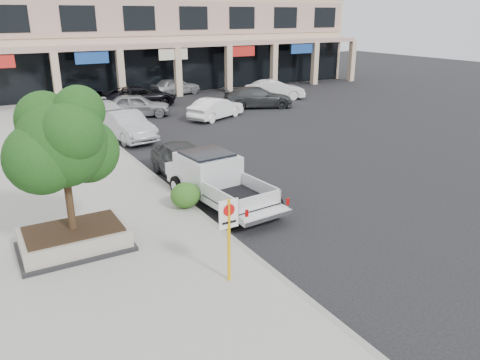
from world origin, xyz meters
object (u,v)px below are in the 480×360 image
object	(u,v)px
no_parking_sign	(229,229)
lot_car_f	(275,90)
curb_car_b	(126,125)
lot_car_e	(175,86)
pickup_truck	(222,182)
curb_car_d	(94,100)
lot_car_d	(139,97)
planter	(74,239)
lot_car_c	(258,97)
curb_car_c	(107,113)
lot_car_a	(136,105)
lot_car_b	(216,108)
planter_tree	(66,142)
curb_car_a	(184,161)

from	to	relation	value
no_parking_sign	lot_car_f	world-z (taller)	no_parking_sign
curb_car_b	lot_car_e	distance (m)	15.76
pickup_truck	curb_car_d	distance (m)	20.91
pickup_truck	lot_car_d	xyz separation A→B (m)	(3.76, 20.77, -0.11)
planter	lot_car_c	distance (m)	24.26
curb_car_c	lot_car_a	bearing A→B (deg)	22.12
curb_car_d	no_parking_sign	bearing A→B (deg)	-97.51
lot_car_c	lot_car_f	world-z (taller)	lot_car_f
curb_car_c	lot_car_d	world-z (taller)	lot_car_d
planter	lot_car_c	world-z (taller)	lot_car_c
pickup_truck	curb_car_b	xyz separation A→B (m)	(-0.15, 11.42, -0.09)
lot_car_e	lot_car_b	bearing A→B (deg)	162.06
planter	lot_car_b	size ratio (longest dim) A/B	0.73
planter	lot_car_f	world-z (taller)	lot_car_f
lot_car_c	planter	bearing A→B (deg)	156.52
curb_car_c	lot_car_f	distance (m)	14.96
curb_car_d	lot_car_c	xyz separation A→B (m)	(11.28, -4.96, 0.00)
no_parking_sign	curb_car_c	world-z (taller)	no_parking_sign
planter	planter_tree	size ratio (longest dim) A/B	0.80
curb_car_d	planter	bearing A→B (deg)	-106.46
planter_tree	pickup_truck	world-z (taller)	planter_tree
curb_car_b	curb_car_d	distance (m)	9.50
no_parking_sign	lot_car_f	distance (m)	28.95
planter	curb_car_d	size ratio (longest dim) A/B	0.57
planter	no_parking_sign	distance (m)	5.12
curb_car_c	lot_car_b	bearing A→B (deg)	-22.79
curb_car_a	lot_car_c	xyz separation A→B (m)	(11.61, 12.50, -0.01)
curb_car_b	lot_car_f	size ratio (longest dim) A/B	1.01
planter	lot_car_b	xyz separation A→B (m)	(12.50, 15.01, 0.25)
lot_car_b	lot_car_e	distance (m)	10.91
lot_car_a	curb_car_c	bearing A→B (deg)	135.09
lot_car_c	pickup_truck	bearing A→B (deg)	165.72
curb_car_a	curb_car_d	size ratio (longest dim) A/B	0.83
lot_car_a	lot_car_c	world-z (taller)	lot_car_a
pickup_truck	lot_car_b	world-z (taller)	pickup_truck
pickup_truck	lot_car_b	xyz separation A→B (m)	(6.88, 13.86, -0.18)
lot_car_d	lot_car_e	bearing A→B (deg)	-51.27
curb_car_b	lot_car_e	world-z (taller)	curb_car_b
pickup_truck	lot_car_c	xyz separation A→B (m)	(11.58, 15.95, -0.13)
lot_car_a	curb_car_a	bearing A→B (deg)	-172.67
lot_car_f	lot_car_b	bearing A→B (deg)	137.77
lot_car_a	lot_car_e	distance (m)	9.56
lot_car_a	lot_car_c	distance (m)	9.33
curb_car_d	lot_car_b	distance (m)	9.64
no_parking_sign	planter	bearing A→B (deg)	129.32
lot_car_f	curb_car_c	bearing A→B (deg)	117.22
curb_car_d	lot_car_a	size ratio (longest dim) A/B	1.18
pickup_truck	lot_car_c	bearing A→B (deg)	49.03
pickup_truck	curb_car_a	bearing A→B (deg)	85.52
planter_tree	planter	bearing A→B (deg)	-131.03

